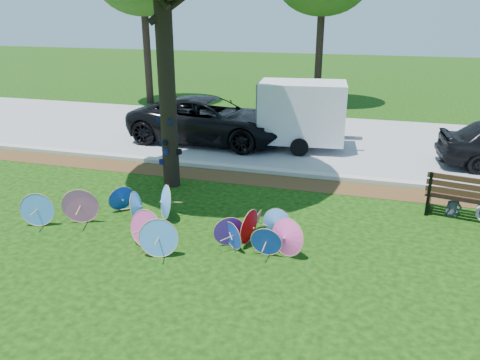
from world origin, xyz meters
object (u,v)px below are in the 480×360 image
Objects in this scene: black_van at (209,120)px; cargo_trailer at (302,112)px; parasol_pile at (171,219)px; park_bench at (472,196)px; person_left at (456,194)px.

black_van is 3.35m from cargo_trailer.
parasol_pile is at bearing -108.56° from cargo_trailer.
person_left is (-0.35, 0.05, -0.00)m from park_bench.
park_bench is 0.35m from person_left.
cargo_trailer is 6.61m from park_bench.
cargo_trailer reaches higher than parasol_pile.
cargo_trailer reaches higher than person_left.
parasol_pile is 3.12× the size of park_bench.
parasol_pile is 1.10× the size of black_van.
cargo_trailer is 6.33m from person_left.
parasol_pile is 6.84m from park_bench.
black_van is 8.88m from person_left.
black_van is 9.21m from park_bench.
black_van is 5.46× the size of person_left.
black_van reaches higher than parasol_pile.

